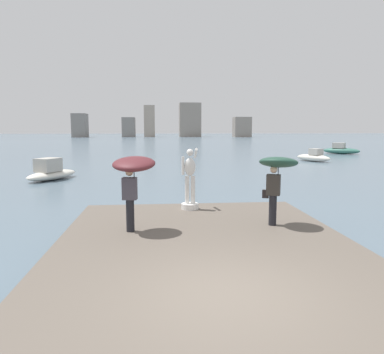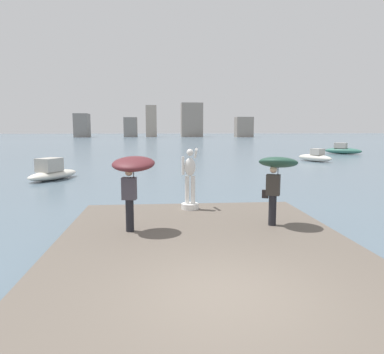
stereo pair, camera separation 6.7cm
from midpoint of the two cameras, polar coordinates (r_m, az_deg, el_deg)
name	(u,v)px [view 2 (the right image)]	position (r m, az deg, el deg)	size (l,w,h in m)	color
ground_plane	(168,154)	(46.04, -3.61, 3.47)	(400.00, 400.00, 0.00)	slate
pier	(208,258)	(8.84, 2.63, -12.25)	(7.39, 10.66, 0.40)	#60564C
statue_white_figure	(190,184)	(12.81, -0.16, -1.12)	(0.60, 0.86, 2.12)	white
onlooker_left	(133,171)	(10.06, -8.93, 0.94)	(1.30, 1.33, 2.10)	black
onlooker_right	(277,170)	(10.83, 13.08, 1.08)	(1.47, 1.49, 2.06)	black
boat_mid	(343,150)	(50.56, 22.17, 3.86)	(4.32, 3.95, 1.40)	#336B5B
boat_far	(52,172)	(24.75, -20.60, 0.69)	(3.02, 4.24, 1.37)	silver
boat_leftward	(315,157)	(38.05, 18.43, 2.94)	(2.78, 4.03, 1.26)	silver
distant_skyline	(169,123)	(143.78, -3.57, 8.28)	(66.36, 11.53, 12.94)	gray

